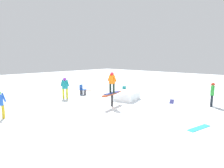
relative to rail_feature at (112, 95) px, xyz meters
name	(u,v)px	position (x,y,z in m)	size (l,w,h in m)	color
ground_plane	(112,106)	(0.00, 0.00, -0.71)	(60.00, 60.00, 0.00)	white
rail_feature	(112,95)	(0.00, 0.00, 0.00)	(2.01, 0.70, 0.86)	black
snow_kicker_ramp	(126,96)	(-2.09, -0.46, -0.41)	(1.80, 1.50, 0.59)	white
main_rider_on_rail	(112,83)	(0.00, 0.00, 0.83)	(1.45, 0.73, 1.37)	navy
bystander_green	(212,93)	(-4.38, 4.76, 0.16)	(0.68, 0.29, 1.56)	#1E242D
bystander_teal	(65,87)	(0.87, -4.14, 0.21)	(0.50, 0.61, 1.63)	gold
bystander_blue	(0,103)	(5.68, -2.56, 0.11)	(0.61, 0.30, 1.47)	gold
loose_snowboard_navy	(172,101)	(-3.84, 2.33, -0.70)	(1.32, 0.28, 0.02)	navy
loose_snowboard_cyan	(199,128)	(0.03, 5.33, -0.70)	(1.35, 0.28, 0.02)	#2AB2C2
loose_snowboard_coral	(85,90)	(-2.44, -5.83, -0.70)	(1.25, 0.28, 0.02)	#EF6E4E
folding_chair	(83,90)	(-0.92, -4.29, -0.30)	(0.56, 0.56, 0.88)	#3F3F44
backpack_on_snow	(124,88)	(-5.38, -3.34, -0.54)	(0.30, 0.22, 0.34)	teal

